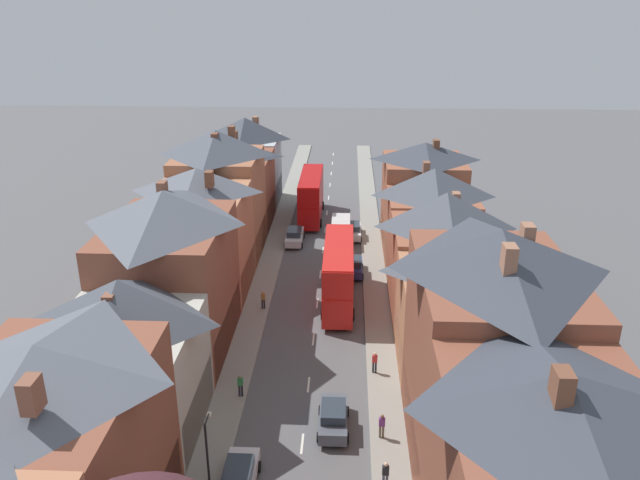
% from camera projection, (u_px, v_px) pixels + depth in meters
% --- Properties ---
extents(pavement_left, '(2.20, 104.00, 0.14)m').
position_uv_depth(pavement_left, '(269.00, 264.00, 61.15)').
color(pavement_left, gray).
rests_on(pavement_left, ground).
extents(pavement_right, '(2.20, 104.00, 0.14)m').
position_uv_depth(pavement_right, '(374.00, 266.00, 60.71)').
color(pavement_right, gray).
rests_on(pavement_right, ground).
extents(centre_line_dashes, '(0.14, 97.80, 0.01)m').
position_uv_depth(centre_line_dashes, '(320.00, 274.00, 59.09)').
color(centre_line_dashes, silver).
rests_on(centre_line_dashes, ground).
extents(terrace_row_left, '(8.00, 74.06, 12.91)m').
position_uv_depth(terrace_row_left, '(176.00, 270.00, 46.11)').
color(terrace_row_left, '#B2704C').
rests_on(terrace_row_left, ground).
extents(terrace_row_right, '(8.00, 60.46, 14.04)m').
position_uv_depth(terrace_row_right, '(468.00, 318.00, 39.33)').
color(terrace_row_right, '#BCB7A8').
rests_on(terrace_row_right, ground).
extents(double_decker_bus_lead, '(2.74, 10.80, 5.30)m').
position_uv_depth(double_decker_bus_lead, '(338.00, 273.00, 52.66)').
color(double_decker_bus_lead, red).
rests_on(double_decker_bus_lead, ground).
extents(double_decker_bus_mid_street, '(2.74, 10.80, 5.30)m').
position_uv_depth(double_decker_bus_mid_street, '(311.00, 196.00, 72.92)').
color(double_decker_bus_mid_street, '#B70F0F').
rests_on(double_decker_bus_mid_street, ground).
extents(car_near_blue, '(1.90, 4.03, 1.63)m').
position_uv_depth(car_near_blue, '(307.00, 181.00, 86.00)').
color(car_near_blue, '#144728').
rests_on(car_near_blue, ground).
extents(car_near_silver, '(1.90, 4.12, 1.68)m').
position_uv_depth(car_near_silver, '(333.00, 417.00, 37.76)').
color(car_near_silver, '#4C515B').
rests_on(car_near_silver, ground).
extents(car_parked_left_a, '(1.90, 4.04, 1.59)m').
position_uv_depth(car_parked_left_a, '(239.00, 476.00, 33.19)').
color(car_parked_left_a, silver).
rests_on(car_parked_left_a, ground).
extents(car_mid_black, '(1.90, 4.35, 1.68)m').
position_uv_depth(car_mid_black, '(353.00, 230.00, 67.74)').
color(car_mid_black, silver).
rests_on(car_mid_black, ground).
extents(car_parked_left_b, '(1.90, 4.56, 1.68)m').
position_uv_depth(car_parked_left_b, '(295.00, 236.00, 66.17)').
color(car_parked_left_b, silver).
rests_on(car_parked_left_b, ground).
extents(car_mid_white, '(1.90, 3.83, 1.69)m').
position_uv_depth(car_mid_white, '(353.00, 266.00, 58.71)').
color(car_mid_white, navy).
rests_on(car_mid_white, ground).
extents(delivery_van, '(2.20, 5.20, 2.41)m').
position_uv_depth(delivery_van, '(341.00, 230.00, 66.32)').
color(delivery_van, silver).
rests_on(delivery_van, ground).
extents(pedestrian_near_right, '(0.36, 0.22, 1.61)m').
position_uv_depth(pedestrian_near_right, '(385.00, 473.00, 33.05)').
color(pedestrian_near_right, '#3D4256').
rests_on(pedestrian_near_right, pavement_right).
extents(pedestrian_mid_left, '(0.36, 0.22, 1.61)m').
position_uv_depth(pedestrian_mid_left, '(382.00, 425.00, 36.78)').
color(pedestrian_mid_left, brown).
rests_on(pedestrian_mid_left, pavement_right).
extents(pedestrian_mid_right, '(0.36, 0.22, 1.61)m').
position_uv_depth(pedestrian_mid_right, '(240.00, 384.00, 40.61)').
color(pedestrian_mid_right, '#23232D').
rests_on(pedestrian_mid_right, pavement_left).
extents(pedestrian_far_left, '(0.36, 0.22, 1.61)m').
position_uv_depth(pedestrian_far_left, '(375.00, 361.00, 43.16)').
color(pedestrian_far_left, '#23232D').
rests_on(pedestrian_far_left, pavement_right).
extents(pedestrian_far_right, '(0.36, 0.22, 1.61)m').
position_uv_depth(pedestrian_far_right, '(263.00, 299.00, 52.05)').
color(pedestrian_far_right, '#23232D').
rests_on(pedestrian_far_right, pavement_left).
extents(street_lamp, '(0.20, 1.12, 5.50)m').
position_uv_depth(street_lamp, '(208.00, 459.00, 30.87)').
color(street_lamp, black).
rests_on(street_lamp, ground).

